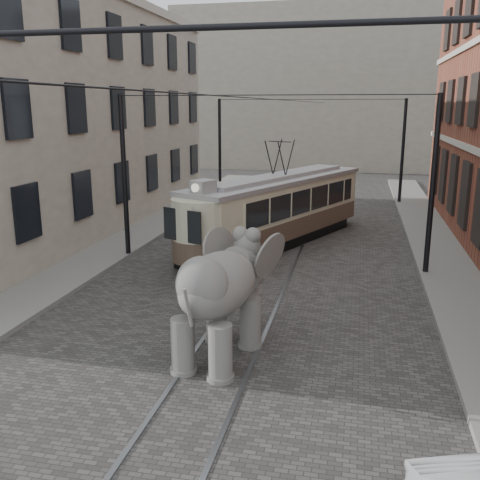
% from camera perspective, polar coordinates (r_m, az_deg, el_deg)
% --- Properties ---
extents(ground, '(120.00, 120.00, 0.00)m').
position_cam_1_polar(ground, '(13.98, -0.33, -9.68)').
color(ground, '#464341').
extents(tram_rails, '(1.54, 80.00, 0.02)m').
position_cam_1_polar(tram_rails, '(13.98, -0.33, -9.63)').
color(tram_rails, slate).
rests_on(tram_rails, ground).
extents(sidewalk_left, '(2.00, 60.00, 0.15)m').
position_cam_1_polar(sidewalk_left, '(16.55, -23.03, -6.73)').
color(sidewalk_left, slate).
rests_on(sidewalk_left, ground).
extents(stucco_building, '(7.00, 24.00, 10.00)m').
position_cam_1_polar(stucco_building, '(26.41, -19.60, 11.87)').
color(stucco_building, gray).
rests_on(stucco_building, ground).
extents(distant_block, '(28.00, 10.00, 14.00)m').
position_cam_1_polar(distant_block, '(52.58, 9.69, 15.31)').
color(distant_block, gray).
rests_on(distant_block, ground).
extents(catenary, '(11.00, 30.20, 6.00)m').
position_cam_1_polar(catenary, '(17.94, 2.57, 5.60)').
color(catenary, black).
rests_on(catenary, ground).
extents(tram, '(6.36, 10.69, 4.25)m').
position_cam_1_polar(tram, '(22.18, 4.13, 4.91)').
color(tram, beige).
rests_on(tram, ground).
extents(elephant, '(3.19, 4.83, 2.74)m').
position_cam_1_polar(elephant, '(12.11, -2.34, -6.51)').
color(elephant, '#5F5D58').
rests_on(elephant, ground).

